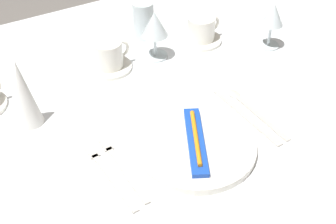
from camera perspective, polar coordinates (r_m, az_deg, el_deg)
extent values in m
cube|color=white|center=(1.15, -4.51, 1.41)|extent=(1.80, 1.10, 0.04)
cube|color=white|center=(1.64, -13.28, 8.82)|extent=(1.80, 0.01, 0.18)
cylinder|color=brown|center=(2.04, 10.46, 7.31)|extent=(0.07, 0.07, 0.70)
cylinder|color=white|center=(0.98, 3.59, -4.37)|extent=(0.27, 0.27, 0.02)
cube|color=blue|center=(0.97, 3.62, -3.74)|extent=(0.13, 0.20, 0.01)
cylinder|color=orange|center=(0.97, 3.65, -3.27)|extent=(0.09, 0.16, 0.01)
cube|color=beige|center=(0.93, -5.39, -8.09)|extent=(0.02, 0.18, 0.00)
cube|color=beige|center=(1.00, -8.08, -4.30)|extent=(0.02, 0.04, 0.00)
cube|color=beige|center=(0.92, -7.06, -9.03)|extent=(0.02, 0.18, 0.00)
cube|color=beige|center=(0.99, -9.90, -5.18)|extent=(0.02, 0.04, 0.00)
cube|color=beige|center=(1.07, 10.87, -1.17)|extent=(0.02, 0.20, 0.00)
cube|color=beige|center=(1.13, 7.22, 1.98)|extent=(0.02, 0.06, 0.00)
cube|color=beige|center=(1.09, 12.07, -0.70)|extent=(0.02, 0.19, 0.00)
ellipsoid|color=beige|center=(1.15, 8.60, 2.31)|extent=(0.03, 0.04, 0.01)
cylinder|color=white|center=(1.24, -7.66, 5.84)|extent=(0.13, 0.13, 0.01)
cylinder|color=white|center=(1.22, -7.83, 7.49)|extent=(0.08, 0.08, 0.07)
torus|color=white|center=(1.23, -6.16, 8.17)|extent=(0.05, 0.01, 0.05)
cylinder|color=white|center=(1.36, 4.27, 9.36)|extent=(0.13, 0.13, 0.01)
cylinder|color=white|center=(1.34, 4.35, 10.85)|extent=(0.08, 0.08, 0.07)
torus|color=white|center=(1.36, 5.83, 11.39)|extent=(0.05, 0.01, 0.05)
cylinder|color=silver|center=(1.28, -1.67, 7.36)|extent=(0.07, 0.07, 0.01)
cylinder|color=silver|center=(1.26, -1.70, 8.71)|extent=(0.01, 0.01, 0.07)
cone|color=silver|center=(1.23, -1.76, 11.44)|extent=(0.08, 0.08, 0.07)
cylinder|color=silver|center=(1.36, 12.91, 8.49)|extent=(0.07, 0.07, 0.01)
cylinder|color=silver|center=(1.35, 13.14, 9.81)|extent=(0.01, 0.01, 0.07)
cone|color=silver|center=(1.31, 13.57, 12.30)|extent=(0.07, 0.07, 0.07)
cylinder|color=silver|center=(1.35, -3.23, 11.88)|extent=(0.07, 0.07, 0.11)
cylinder|color=#C68C1E|center=(1.37, -3.19, 10.81)|extent=(0.06, 0.06, 0.05)
cone|color=white|center=(1.05, -18.36, 2.35)|extent=(0.06, 0.06, 0.18)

